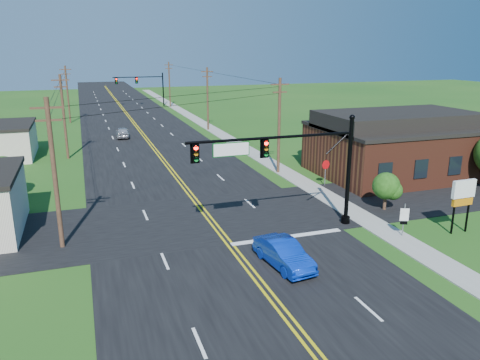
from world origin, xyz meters
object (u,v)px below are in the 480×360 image
object	(u,v)px
signal_mast_main	(288,161)
stop_sign	(326,167)
signal_mast_far	(142,84)
route_sign	(404,218)
blue_car	(284,254)

from	to	relation	value
signal_mast_main	stop_sign	bearing A→B (deg)	48.64
signal_mast_far	route_sign	distance (m)	75.60
signal_mast_main	blue_car	xyz separation A→B (m)	(-2.25, -4.69, -4.02)
route_sign	signal_mast_main	bearing A→B (deg)	176.30
blue_car	stop_sign	xyz separation A→B (m)	(9.87, 13.34, 0.92)
signal_mast_far	route_sign	world-z (taller)	signal_mast_far
signal_mast_main	blue_car	world-z (taller)	signal_mast_main
signal_mast_far	signal_mast_main	bearing A→B (deg)	-90.08
blue_car	route_sign	size ratio (longest dim) A/B	2.02
blue_car	signal_mast_far	bearing A→B (deg)	80.86
blue_car	signal_mast_main	bearing A→B (deg)	56.96
signal_mast_far	blue_car	size ratio (longest dim) A/B	2.46
signal_mast_main	route_sign	bearing A→B (deg)	-25.97
signal_mast_main	route_sign	distance (m)	8.18
signal_mast_far	route_sign	size ratio (longest dim) A/B	4.97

